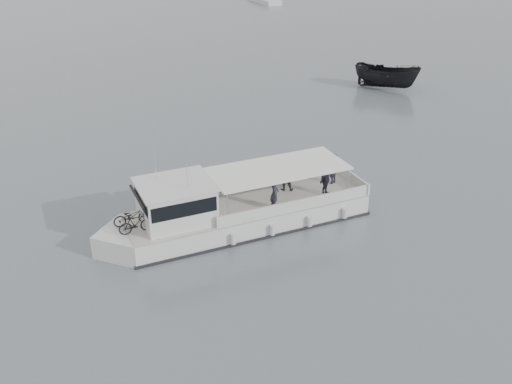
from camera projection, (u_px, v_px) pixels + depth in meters
ground at (190, 207)px, 29.36m from camera, size 1400.00×1400.00×0.00m
tour_boat at (225, 212)px, 26.91m from camera, size 13.37×6.22×5.62m
dark_motorboat at (386, 76)px, 47.45m from camera, size 4.18×5.88×2.13m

